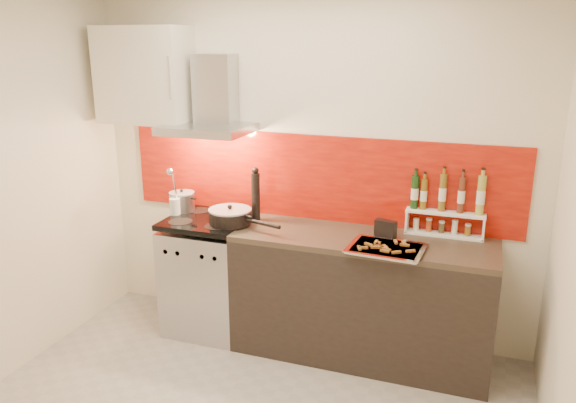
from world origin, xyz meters
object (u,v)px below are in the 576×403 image
at_px(saute_pan, 231,216).
at_px(baking_tray, 386,248).
at_px(counter, 361,297).
at_px(pepper_mill, 256,195).
at_px(stock_pot, 182,201).
at_px(range_stove, 210,275).

distance_m(saute_pan, baking_tray, 1.18).
relative_size(counter, pepper_mill, 4.43).
distance_m(stock_pot, saute_pan, 0.53).
bearing_deg(counter, range_stove, -179.77).
xyz_separation_m(pepper_mill, baking_tray, (1.04, -0.31, -0.18)).
xyz_separation_m(saute_pan, baking_tray, (1.17, -0.14, -0.05)).
height_order(stock_pot, saute_pan, stock_pot).
bearing_deg(counter, saute_pan, -176.51).
distance_m(stock_pot, pepper_mill, 0.64).
height_order(saute_pan, pepper_mill, pepper_mill).
bearing_deg(pepper_mill, range_stove, -161.40).
bearing_deg(baking_tray, counter, 134.09).
bearing_deg(saute_pan, stock_pot, 161.19).
bearing_deg(stock_pot, baking_tray, -10.45).
bearing_deg(range_stove, stock_pot, 157.45).
bearing_deg(range_stove, pepper_mill, 18.60).
bearing_deg(baking_tray, pepper_mill, 163.43).
relative_size(range_stove, stock_pot, 4.56).
bearing_deg(counter, baking_tray, -45.91).
distance_m(counter, saute_pan, 1.11).
bearing_deg(pepper_mill, counter, -7.57).
relative_size(range_stove, baking_tray, 1.82).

